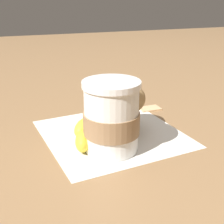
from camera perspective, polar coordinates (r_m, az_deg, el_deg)
name	(u,v)px	position (r m, az deg, el deg)	size (l,w,h in m)	color
ground_plane	(112,134)	(0.61, 0.00, -4.02)	(3.00, 3.00, 0.00)	#936D47
paper_napkin	(112,134)	(0.61, 0.00, -3.95)	(0.25, 0.25, 0.00)	white
coffee_cup	(111,118)	(0.53, -0.11, -1.06)	(0.10, 0.10, 0.12)	white
muffin	(124,104)	(0.61, 2.30, 1.46)	(0.08, 0.08, 0.10)	beige
banana	(88,128)	(0.59, -4.36, -2.88)	(0.15, 0.11, 0.03)	yellow
sugar_packet	(150,108)	(0.74, 6.88, 0.76)	(0.05, 0.03, 0.01)	#E0B27F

